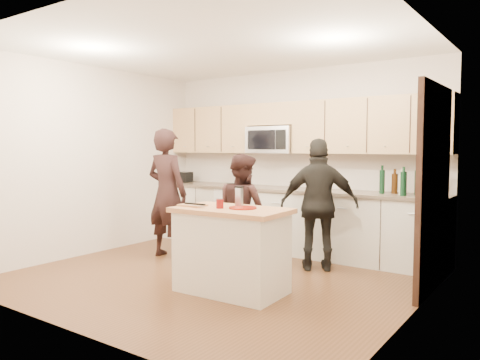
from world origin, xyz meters
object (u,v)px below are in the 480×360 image
Objects in this scene: island at (231,250)px; toaster at (182,177)px; woman_right at (319,205)px; woman_center at (242,212)px; woman_left at (167,193)px.

toaster reaches higher than island.
woman_center is at bearing 3.39° from woman_right.
toaster is at bearing -13.33° from woman_center.
woman_left is 2.13m from woman_right.
woman_left is (0.85, -1.25, -0.13)m from toaster.
woman_left reaches higher than toaster.
island is at bearing 153.39° from woman_left.
woman_right is at bearing 73.01° from island.
island is at bearing 134.34° from woman_center.
woman_right is (0.80, 0.53, 0.09)m from woman_center.
toaster is at bearing -57.43° from woman_left.
woman_right reaches higher than toaster.
woman_right reaches higher than island.
woman_center is at bearing -29.88° from toaster.
toaster is 0.18× the size of woman_left.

